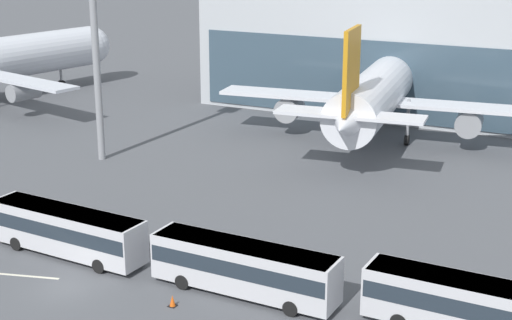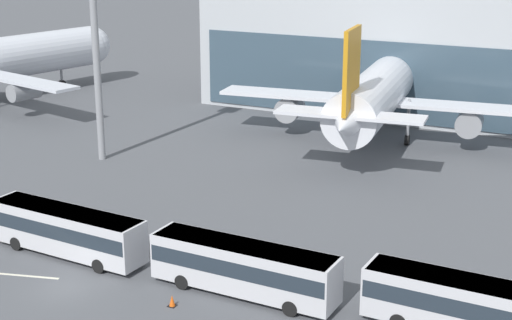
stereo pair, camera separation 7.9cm
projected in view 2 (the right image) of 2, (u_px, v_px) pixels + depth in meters
ground_plane at (66, 287)px, 51.00m from camera, size 440.00×440.00×0.00m
airliner_at_gate_far at (379, 91)px, 83.99m from camera, size 34.80×37.37×13.86m
shuttle_bus_0 at (67, 229)px, 55.36m from camera, size 12.63×3.43×3.38m
shuttle_bus_1 at (244, 266)px, 49.45m from camera, size 12.56×3.01×3.38m
shuttle_bus_2 at (472, 305)px, 44.41m from camera, size 12.57×3.07×3.38m
floodlight_mast at (94, 18)px, 74.52m from camera, size 2.26×2.26×23.90m
traffic_cone_0 at (172, 301)px, 48.37m from camera, size 0.51×0.51×0.74m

